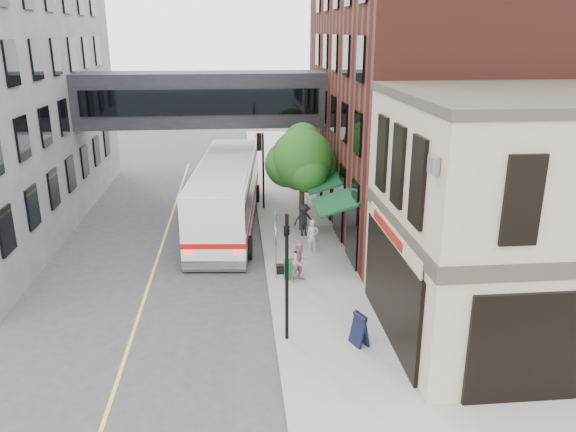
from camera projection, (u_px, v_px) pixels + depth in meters
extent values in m
plane|color=#38383A|center=(280.00, 376.00, 17.45)|extent=(120.00, 120.00, 0.00)
cube|color=gray|center=(296.00, 225.00, 30.84)|extent=(4.00, 60.00, 0.15)
cube|color=tan|center=(541.00, 223.00, 18.86)|extent=(10.00, 8.00, 8.15)
cube|color=#38332B|center=(541.00, 221.00, 18.84)|extent=(10.12, 8.12, 0.50)
cube|color=#38332B|center=(560.00, 95.00, 17.54)|extent=(10.12, 8.12, 0.30)
cube|color=black|center=(390.00, 289.00, 19.11)|extent=(0.14, 6.40, 3.40)
cube|color=black|center=(389.00, 289.00, 19.11)|extent=(0.04, 5.90, 3.00)
cube|color=maroon|center=(387.00, 229.00, 19.06)|extent=(0.03, 3.60, 0.32)
cube|color=#4A1E17|center=(441.00, 93.00, 30.32)|extent=(12.00, 18.00, 14.00)
cube|color=#0C361C|center=(318.00, 174.00, 29.78)|extent=(1.80, 13.00, 0.40)
cube|color=black|center=(202.00, 99.00, 32.16)|extent=(14.00, 3.00, 3.00)
cube|color=black|center=(201.00, 102.00, 30.69)|extent=(13.00, 0.08, 1.40)
cube|color=black|center=(204.00, 96.00, 33.62)|extent=(13.00, 0.08, 1.40)
cylinder|color=black|center=(287.00, 278.00, 18.62)|extent=(0.12, 0.12, 4.50)
cube|color=black|center=(280.00, 269.00, 18.49)|extent=(0.25, 0.22, 0.30)
imported|color=black|center=(287.00, 226.00, 18.04)|extent=(0.20, 0.16, 1.00)
cylinder|color=black|center=(263.00, 171.00, 32.80)|extent=(0.12, 0.12, 4.50)
cube|color=black|center=(259.00, 166.00, 32.67)|extent=(0.25, 0.22, 0.30)
cube|color=black|center=(259.00, 142.00, 32.23)|extent=(0.28, 0.28, 1.00)
sphere|color=#FF0C05|center=(256.00, 136.00, 32.11)|extent=(0.18, 0.18, 0.18)
cylinder|color=gray|center=(276.00, 245.00, 23.58)|extent=(0.08, 0.08, 3.00)
cube|color=white|center=(275.00, 229.00, 23.36)|extent=(0.03, 0.75, 0.22)
cube|color=#0C591E|center=(275.00, 217.00, 23.19)|extent=(0.03, 0.70, 0.18)
cube|color=#B20C0C|center=(275.00, 241.00, 23.52)|extent=(0.03, 0.30, 0.40)
cylinder|color=#382619|center=(302.00, 204.00, 29.45)|extent=(0.28, 0.28, 2.80)
sphere|color=#16521A|center=(302.00, 160.00, 28.69)|extent=(3.20, 3.20, 3.20)
sphere|color=#16521A|center=(316.00, 165.00, 29.36)|extent=(2.20, 2.20, 2.20)
sphere|color=#16521A|center=(288.00, 164.00, 29.01)|extent=(2.40, 2.40, 2.40)
sphere|color=#16521A|center=(303.00, 142.00, 29.02)|extent=(2.00, 2.00, 2.00)
cube|color=#D8CC4C|center=(157.00, 259.00, 26.45)|extent=(0.12, 40.00, 0.01)
cube|color=white|center=(227.00, 193.00, 30.38)|extent=(3.92, 13.25, 3.29)
cube|color=black|center=(226.00, 183.00, 30.21)|extent=(3.97, 13.02, 1.19)
cube|color=#B20C0C|center=(227.00, 203.00, 30.56)|extent=(3.99, 13.27, 0.25)
cylinder|color=black|center=(188.00, 248.00, 26.25)|extent=(0.43, 1.16, 1.14)
cylinder|color=black|center=(248.00, 247.00, 26.28)|extent=(0.43, 1.16, 1.14)
cylinder|color=black|center=(211.00, 194.00, 34.87)|extent=(0.43, 1.16, 1.14)
cylinder|color=black|center=(257.00, 194.00, 34.90)|extent=(0.43, 1.16, 1.14)
imported|color=silver|center=(313.00, 236.00, 26.72)|extent=(0.59, 0.41, 1.56)
imported|color=#C17D95|center=(300.00, 261.00, 23.53)|extent=(1.05, 0.97, 1.73)
imported|color=black|center=(304.00, 220.00, 28.76)|extent=(1.15, 0.74, 1.70)
cube|color=#135626|center=(289.00, 269.00, 23.87)|extent=(0.43, 0.39, 0.84)
cube|color=black|center=(360.00, 329.00, 18.78)|extent=(0.63, 0.75, 1.14)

